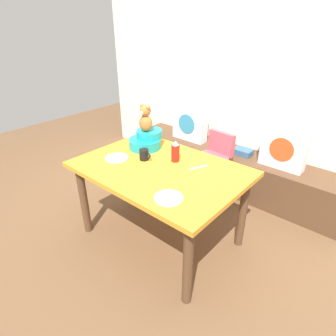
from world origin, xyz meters
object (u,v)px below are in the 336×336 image
Objects in this scene: highchair at (213,159)px; infant_seat_teal at (146,140)px; ketchup_bottle at (175,152)px; dinner_plate_near at (169,198)px; dining_table at (160,177)px; dinner_plate_far at (117,158)px; pillow_floral_left at (190,123)px; coffee_mug at (144,155)px; teddy_bear at (146,119)px; pillow_floral_right at (284,147)px; book_stack at (243,152)px.

infant_seat_teal reaches higher than highchair.
ketchup_bottle is 0.58m from dinner_plate_near.
ketchup_bottle reaches higher than dining_table.
dinner_plate_far is at bearing -144.72° from ketchup_bottle.
pillow_floral_left is 2.20× the size of dinner_plate_near.
teddy_bear is at bearing 130.49° from coffee_mug.
pillow_floral_right is 0.72m from highchair.
pillow_floral_right is 2.20× the size of dinner_plate_near.
pillow_floral_right is (1.18, 0.00, 0.00)m from pillow_floral_left.
dinner_plate_near is at bearing -30.19° from coffee_mug.
dinner_plate_far reaches higher than dining_table.
teddy_bear reaches higher than dinner_plate_far.
dinner_plate_near is (0.36, -0.31, 0.10)m from dining_table.
teddy_bear is (-0.37, 0.22, 0.37)m from dining_table.
pillow_floral_left is at bearing 116.12° from dining_table.
pillow_floral_right and infant_seat_teal have the same top height.
teddy_bear is (-0.39, -0.58, 0.50)m from highchair.
pillow_floral_left is 2.20× the size of book_stack.
dining_table is 0.46m from infant_seat_teal.
infant_seat_teal is at bearing 149.41° from dining_table.
infant_seat_teal is at bearing -124.32° from highchair.
infant_seat_teal reaches higher than dinner_plate_near.
dining_table is 1.74× the size of highchair.
infant_seat_teal is 1.32× the size of teddy_bear.
dining_table is at bearing -98.37° from ketchup_bottle.
dinner_plate_far is (-0.98, -1.34, 0.07)m from pillow_floral_right.
infant_seat_teal is at bearing 172.50° from ketchup_bottle.
ketchup_bottle is 0.27m from coffee_mug.
book_stack is 1.30m from coffee_mug.
infant_seat_teal is at bearing -116.92° from book_stack.
dining_table reaches higher than book_stack.
highchair is 3.95× the size of dinner_plate_near.
dining_table is 7.43× the size of ketchup_bottle.
pillow_floral_right is at bearing -2.73° from book_stack.
pillow_floral_right is at bearing 61.84° from ketchup_bottle.
teddy_bear is 0.44m from dinner_plate_far.
coffee_mug is at bearing -105.48° from highchair.
dinner_plate_near is at bearing -73.17° from highchair.
dining_table is at bearing -30.53° from teddy_bear.
infant_seat_teal is at bearing 130.41° from coffee_mug.
coffee_mug is 0.64m from dinner_plate_near.
teddy_bear reaches higher than pillow_floral_left.
pillow_floral_left is 1.36m from dinner_plate_far.
dining_table is 6.87× the size of dinner_plate_far.
coffee_mug is (0.18, -0.21, -0.23)m from teddy_bear.
pillow_floral_left is 2.38× the size of ketchup_bottle.
highchair is at bearing 88.38° from dining_table.
pillow_floral_left is 0.32× the size of dining_table.
dinner_plate_near is at bearing -55.10° from ketchup_bottle.
highchair is 3.16× the size of teddy_bear.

